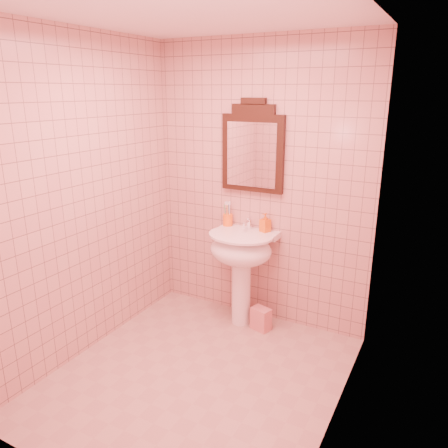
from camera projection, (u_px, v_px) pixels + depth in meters
The scene contains 8 objects.
floor at pixel (198, 376), 3.28m from camera, with size 2.20×2.20×0.00m, color tan.
back_wall at pixel (261, 186), 3.84m from camera, with size 2.00×0.02×2.50m, color tan.
pedestal_sink at pixel (241, 256), 3.85m from camera, with size 0.58×0.58×0.86m.
faucet at pixel (248, 224), 3.89m from camera, with size 0.04×0.16×0.11m.
mirror at pixel (253, 149), 3.75m from camera, with size 0.57×0.06×0.79m.
toothbrush_cup at pixel (228, 220), 4.01m from camera, with size 0.09×0.09×0.20m.
soap_dispenser at pixel (265, 223), 3.83m from camera, with size 0.08×0.08×0.17m, color orange.
towel at pixel (261, 319), 3.90m from camera, with size 0.17×0.11×0.20m, color #DD9082.
Camera 1 is at (1.49, -2.37, 2.06)m, focal length 35.00 mm.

